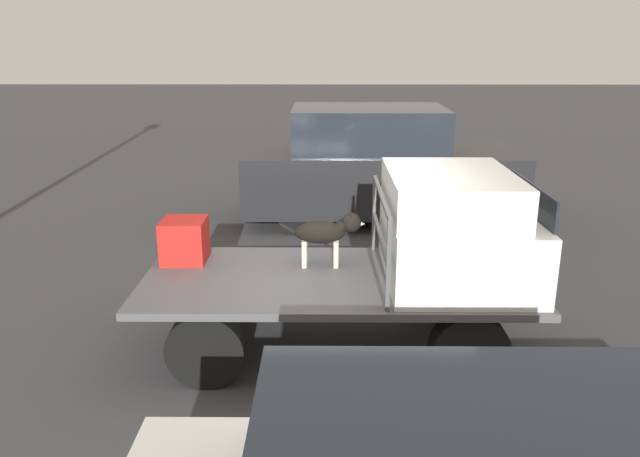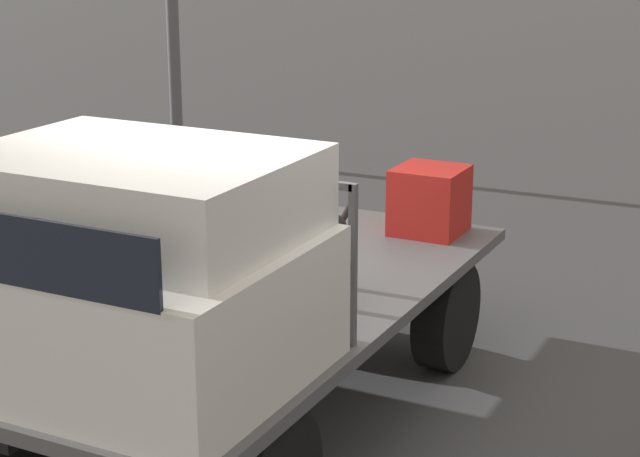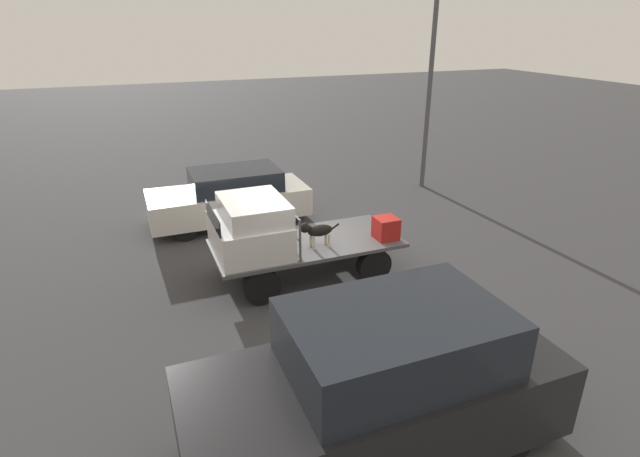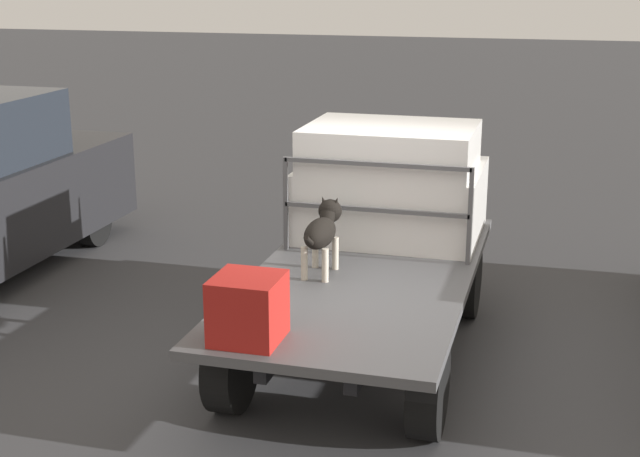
{
  "view_description": "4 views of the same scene",
  "coord_description": "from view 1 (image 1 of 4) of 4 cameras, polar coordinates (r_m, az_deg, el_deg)",
  "views": [
    {
      "loc": [
        -0.13,
        -6.24,
        3.29
      ],
      "look_at": [
        -0.18,
        0.36,
        1.26
      ],
      "focal_mm": 35.0,
      "sensor_mm": 36.0,
      "label": 1
    },
    {
      "loc": [
        5.37,
        3.17,
        3.13
      ],
      "look_at": [
        -0.18,
        0.36,
        1.26
      ],
      "focal_mm": 60.0,
      "sensor_mm": 36.0,
      "label": 2
    },
    {
      "loc": [
        3.47,
        9.49,
        5.38
      ],
      "look_at": [
        -0.18,
        0.36,
        1.26
      ],
      "focal_mm": 28.0,
      "sensor_mm": 36.0,
      "label": 3
    },
    {
      "loc": [
        -7.43,
        -1.65,
        3.46
      ],
      "look_at": [
        -0.18,
        0.36,
        1.26
      ],
      "focal_mm": 50.0,
      "sensor_mm": 36.0,
      "label": 4
    }
  ],
  "objects": [
    {
      "name": "parked_pickup_far",
      "position": [
        11.5,
        5.3,
        5.64
      ],
      "size": [
        4.96,
        2.03,
        2.09
      ],
      "rotation": [
        0.0,
        0.0,
        0.16
      ],
      "color": "black",
      "rests_on": "ground"
    },
    {
      "name": "cargo_crate",
      "position": [
        7.25,
        -12.28,
        -1.07
      ],
      "size": [
        0.49,
        0.49,
        0.49
      ],
      "color": "#AD1E19",
      "rests_on": "flatbed_truck"
    },
    {
      "name": "ground_plane",
      "position": [
        7.05,
        1.45,
        -10.69
      ],
      "size": [
        80.0,
        80.0,
        0.0
      ],
      "primitive_type": "plane",
      "color": "#38383A"
    },
    {
      "name": "flatbed_truck",
      "position": [
        6.79,
        1.48,
        -6.17
      ],
      "size": [
        4.13,
        1.92,
        0.83
      ],
      "color": "black",
      "rests_on": "ground"
    },
    {
      "name": "dog",
      "position": [
        6.92,
        0.74,
        -0.27
      ],
      "size": [
        0.95,
        0.25,
        0.64
      ],
      "rotation": [
        0.0,
        0.0,
        0.03
      ],
      "color": "beige",
      "rests_on": "flatbed_truck"
    },
    {
      "name": "truck_cab",
      "position": [
        6.67,
        12.25,
        -0.02
      ],
      "size": [
        1.49,
        1.8,
        1.14
      ],
      "color": "silver",
      "rests_on": "flatbed_truck"
    },
    {
      "name": "truck_headboard",
      "position": [
        6.54,
        5.57,
        0.51
      ],
      "size": [
        0.04,
        1.8,
        0.91
      ],
      "color": "#4C4C4F",
      "rests_on": "flatbed_truck"
    }
  ]
}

